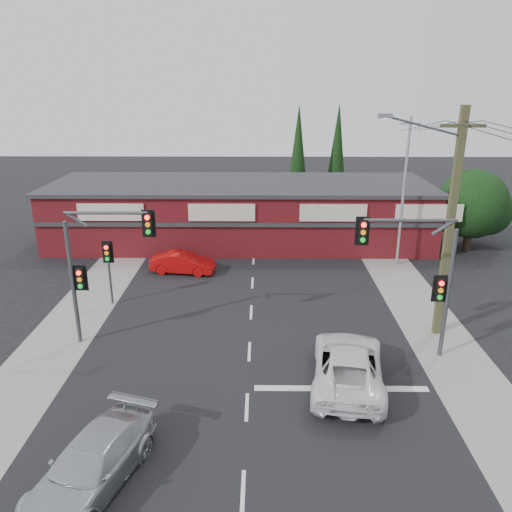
{
  "coord_description": "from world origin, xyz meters",
  "views": [
    {
      "loc": [
        0.48,
        -17.48,
        10.84
      ],
      "look_at": [
        0.26,
        3.0,
        3.68
      ],
      "focal_mm": 35.0,
      "sensor_mm": 36.0,
      "label": 1
    }
  ],
  "objects_px": {
    "silver_suv": "(92,464)",
    "red_sedan": "(183,263)",
    "shop_building": "(240,212)",
    "white_suv": "(348,365)",
    "utility_pole": "(448,219)"
  },
  "relations": [
    {
      "from": "silver_suv",
      "to": "red_sedan",
      "type": "relative_size",
      "value": 1.27
    },
    {
      "from": "silver_suv",
      "to": "shop_building",
      "type": "xyz_separation_m",
      "value": [
        3.26,
        23.24,
        1.43
      ]
    },
    {
      "from": "shop_building",
      "to": "red_sedan",
      "type": "bearing_deg",
      "value": -116.13
    },
    {
      "from": "white_suv",
      "to": "utility_pole",
      "type": "height_order",
      "value": "utility_pole"
    },
    {
      "from": "white_suv",
      "to": "shop_building",
      "type": "xyz_separation_m",
      "value": [
        -4.77,
        18.05,
        1.36
      ]
    },
    {
      "from": "red_sedan",
      "to": "shop_building",
      "type": "relative_size",
      "value": 0.14
    },
    {
      "from": "red_sedan",
      "to": "utility_pole",
      "type": "bearing_deg",
      "value": -112.75
    },
    {
      "from": "silver_suv",
      "to": "shop_building",
      "type": "relative_size",
      "value": 0.18
    },
    {
      "from": "white_suv",
      "to": "shop_building",
      "type": "relative_size",
      "value": 0.2
    },
    {
      "from": "white_suv",
      "to": "silver_suv",
      "type": "bearing_deg",
      "value": 41.34
    },
    {
      "from": "silver_suv",
      "to": "red_sedan",
      "type": "bearing_deg",
      "value": 107.17
    },
    {
      "from": "shop_building",
      "to": "utility_pole",
      "type": "bearing_deg",
      "value": -56.24
    },
    {
      "from": "white_suv",
      "to": "utility_pole",
      "type": "relative_size",
      "value": 0.56
    },
    {
      "from": "silver_suv",
      "to": "white_suv",
      "type": "bearing_deg",
      "value": 50.23
    },
    {
      "from": "silver_suv",
      "to": "utility_pole",
      "type": "xyz_separation_m",
      "value": [
        12.62,
        9.24,
        4.69
      ]
    }
  ]
}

